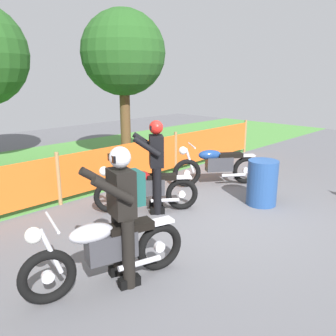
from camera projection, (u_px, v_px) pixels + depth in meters
name	position (u px, v px, depth m)	size (l,w,h in m)	color
ground	(221.00, 218.00, 6.27)	(24.00, 24.00, 0.02)	#5B5B60
grass_verge	(62.00, 164.00, 9.94)	(24.00, 5.67, 0.01)	#4C8C3D
barrier_fence	(126.00, 163.00, 7.90)	(10.03, 0.08, 1.05)	#997547
tree_near_right	(123.00, 54.00, 9.28)	(2.24, 2.24, 4.13)	brown
motorcycle_lead	(216.00, 165.00, 7.98)	(1.71, 1.29, 0.97)	black
motorcycle_trailing	(146.00, 188.00, 6.46)	(1.56, 1.30, 0.91)	black
motorcycle_third	(106.00, 250.00, 4.15)	(1.99, 0.80, 0.97)	black
rider_trailing	(156.00, 163.00, 6.36)	(0.73, 0.72, 1.69)	black
rider_third	(122.00, 208.00, 4.13)	(0.76, 0.65, 1.69)	black
spare_drum	(262.00, 183.00, 6.80)	(0.58, 0.58, 0.88)	navy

